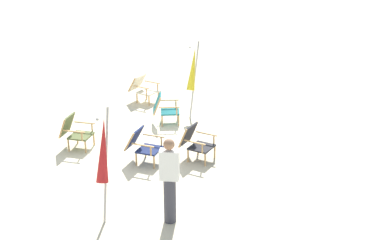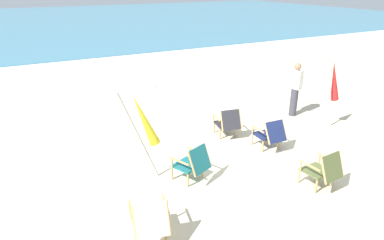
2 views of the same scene
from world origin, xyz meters
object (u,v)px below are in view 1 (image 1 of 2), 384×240
Objects in this scene: beach_chair_far_center at (75,131)px; umbrella_furled_red at (103,151)px; beach_chair_back_right at (164,108)px; person_near_chairs at (170,180)px; beach_chair_front_right at (143,88)px; beach_chair_mid_center at (195,141)px; beach_chair_back_left at (143,144)px; umbrella_furled_yellow at (193,69)px.

beach_chair_far_center is 3.44m from umbrella_furled_red.
umbrella_furled_red is (2.53, 2.14, 0.90)m from beach_chair_far_center.
beach_chair_back_right is 4.85m from person_near_chairs.
beach_chair_far_center is 4.05m from person_near_chairs.
beach_chair_mid_center is at bearing 40.05° from beach_chair_front_right.
beach_chair_front_right is at bearing -156.36° from beach_chair_back_left.
beach_chair_mid_center is (1.81, 1.47, -0.00)m from beach_chair_back_right.
beach_chair_back_right is 1.30m from umbrella_furled_yellow.
beach_chair_mid_center reaches higher than beach_chair_front_right.
beach_chair_front_right is 6.46m from umbrella_furled_red.
umbrella_furled_yellow is (-3.14, 0.12, 0.88)m from beach_chair_back_left.
beach_chair_front_right is 4.21m from beach_chair_mid_center.
umbrella_furled_yellow is at bearing 146.72° from beach_chair_back_right.
beach_chair_mid_center is (-0.34, 2.90, -0.00)m from beach_chair_far_center.
umbrella_furled_yellow is at bearing -178.03° from umbrella_furled_red.
umbrella_furled_yellow is (-0.81, 0.53, 0.88)m from beach_chair_back_right.
beach_chair_far_center is 1.03× the size of beach_chair_back_left.
beach_chair_far_center is at bearing -33.47° from umbrella_furled_yellow.
beach_chair_back_right is 1.09× the size of beach_chair_back_left.
umbrella_furled_red is (2.87, -0.76, 0.90)m from beach_chair_mid_center.
beach_chair_back_left is at bearing -2.27° from umbrella_furled_yellow.
beach_chair_front_right is 0.43× the size of umbrella_furled_red.
beach_chair_far_center is at bearing -3.04° from beach_chair_front_right.
beach_chair_far_center is (2.15, -1.42, 0.00)m from beach_chair_back_right.
beach_chair_back_right is 0.43× the size of umbrella_furled_yellow.
beach_chair_far_center is (3.56, -0.19, 0.01)m from beach_chair_front_right.
beach_chair_mid_center is at bearing 165.22° from umbrella_furled_red.
umbrella_furled_yellow reaches higher than beach_chair_front_right.
beach_chair_back_left is (2.34, 0.40, -0.01)m from beach_chair_back_right.
umbrella_furled_red reaches higher than beach_chair_far_center.
umbrella_furled_red reaches higher than person_near_chairs.
beach_chair_far_center is 0.40× the size of umbrella_furled_red.
beach_chair_back_right is at bearing -171.28° from umbrella_furled_red.
beach_chair_mid_center is (3.22, 2.71, 0.01)m from beach_chair_front_right.
umbrella_furled_red is at bearing 8.72° from beach_chair_back_right.
umbrella_furled_red is at bearing 17.78° from beach_chair_front_right.
umbrella_furled_red reaches higher than beach_chair_back_right.
beach_chair_front_right is 3.56m from beach_chair_far_center.
umbrella_furled_red is 1.02× the size of umbrella_furled_yellow.
beach_chair_far_center is at bearing -33.54° from beach_chair_back_right.
beach_chair_back_right reaches higher than beach_chair_mid_center.
person_near_chairs reaches higher than beach_chair_back_right.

